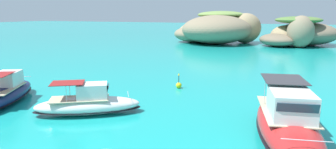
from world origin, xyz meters
TOP-DOWN VIEW (x-y plane):
  - islet_large at (-8.72, 64.27)m, footprint 23.81×24.66m
  - islet_small at (10.16, 64.53)m, footprint 20.29×20.48m
  - motorboat_red at (9.68, 8.77)m, footprint 5.31×10.84m
  - motorboat_white at (-3.63, 8.34)m, footprint 7.60×6.01m
  - motorboat_navy at (-11.65, 8.26)m, footprint 6.01×8.44m
  - channel_buoy at (-0.36, 17.98)m, footprint 0.56×0.56m

SIDE VIEW (x-z plane):
  - channel_buoy at x=-0.36m, z-range -0.40..1.08m
  - motorboat_white at x=-3.63m, z-range -0.43..1.95m
  - motorboat_navy at x=-11.65m, z-range -0.47..2.11m
  - motorboat_red at x=9.68m, z-range -0.60..2.66m
  - islet_small at x=10.16m, z-range -0.63..5.99m
  - islet_large at x=-8.72m, z-range -0.53..7.05m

